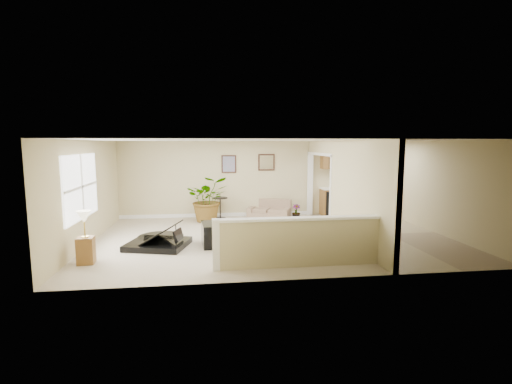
{
  "coord_description": "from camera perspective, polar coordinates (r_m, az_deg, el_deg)",
  "views": [
    {
      "loc": [
        -1.62,
        -9.22,
        2.41
      ],
      "look_at": [
        -0.38,
        0.4,
        1.15
      ],
      "focal_mm": 26.0,
      "sensor_mm": 36.0,
      "label": 1
    }
  ],
  "objects": [
    {
      "name": "pony_half_wall",
      "position": [
        7.38,
        6.25,
        -7.5
      ],
      "size": [
        3.42,
        0.22,
        1.0
      ],
      "color": "#C5B786",
      "rests_on": "floor"
    },
    {
      "name": "loveseat",
      "position": [
        12.26,
        2.01,
        -2.54
      ],
      "size": [
        1.64,
        1.27,
        0.77
      ],
      "rotation": [
        0.0,
        0.0,
        -0.42
      ],
      "color": "#94765E",
      "rests_on": "floor"
    },
    {
      "name": "kitchen_cabinets",
      "position": [
        12.98,
        14.48,
        0.37
      ],
      "size": [
        2.36,
        0.65,
        2.33
      ],
      "color": "olive",
      "rests_on": "floor"
    },
    {
      "name": "accent_table",
      "position": [
        12.01,
        -5.52,
        -2.03
      ],
      "size": [
        0.48,
        0.48,
        0.7
      ],
      "color": "black",
      "rests_on": "floor"
    },
    {
      "name": "back_wall",
      "position": [
        12.39,
        0.21,
        2.05
      ],
      "size": [
        9.0,
        0.04,
        2.5
      ],
      "primitive_type": "cube",
      "color": "#C5B786",
      "rests_on": "floor"
    },
    {
      "name": "kitchen_vinyl",
      "position": [
        10.66,
        19.58,
        -6.06
      ],
      "size": [
        2.7,
        6.0,
        0.01
      ],
      "primitive_type": "cube",
      "color": "gray",
      "rests_on": "floor"
    },
    {
      "name": "small_plant",
      "position": [
        12.04,
        6.19,
        -3.19
      ],
      "size": [
        0.3,
        0.3,
        0.47
      ],
      "color": "black",
      "rests_on": "floor"
    },
    {
      "name": "lamp_stand",
      "position": [
        8.28,
        -24.77,
        -6.91
      ],
      "size": [
        0.34,
        0.34,
        1.08
      ],
      "color": "olive",
      "rests_on": "floor"
    },
    {
      "name": "floor",
      "position": [
        9.67,
        2.56,
        -7.02
      ],
      "size": [
        9.0,
        9.0,
        0.0
      ],
      "primitive_type": "plane",
      "color": "beige",
      "rests_on": "ground"
    },
    {
      "name": "wall_mirror",
      "position": [
        12.36,
        1.62,
        4.59
      ],
      "size": [
        0.55,
        0.04,
        0.55
      ],
      "color": "#361C13",
      "rests_on": "back_wall"
    },
    {
      "name": "left_wall",
      "position": [
        9.73,
        -24.49,
        -0.1
      ],
      "size": [
        0.04,
        6.0,
        2.5
      ],
      "primitive_type": "cube",
      "color": "#C5B786",
      "rests_on": "floor"
    },
    {
      "name": "piano",
      "position": [
        9.11,
        -15.04,
        -4.8
      ],
      "size": [
        1.78,
        1.78,
        1.25
      ],
      "rotation": [
        0.0,
        0.0,
        -0.27
      ],
      "color": "black",
      "rests_on": "floor"
    },
    {
      "name": "interior_partition",
      "position": [
        10.15,
        12.42,
        0.5
      ],
      "size": [
        0.18,
        5.99,
        2.5
      ],
      "color": "#C5B786",
      "rests_on": "floor"
    },
    {
      "name": "right_wall",
      "position": [
        11.13,
        26.08,
        0.68
      ],
      "size": [
        0.04,
        6.0,
        2.5
      ],
      "primitive_type": "cube",
      "color": "#C5B786",
      "rests_on": "floor"
    },
    {
      "name": "front_wall",
      "position": [
        6.54,
        7.14,
        -2.88
      ],
      "size": [
        9.0,
        0.04,
        2.5
      ],
      "primitive_type": "cube",
      "color": "#C5B786",
      "rests_on": "floor"
    },
    {
      "name": "piano_bench",
      "position": [
        8.93,
        -6.93,
        -6.51
      ],
      "size": [
        0.48,
        0.84,
        0.54
      ],
      "primitive_type": "cube",
      "rotation": [
        0.0,
        0.0,
        0.09
      ],
      "color": "black",
      "rests_on": "floor"
    },
    {
      "name": "palm_plant",
      "position": [
        11.59,
        -7.38,
        -1.12
      ],
      "size": [
        1.35,
        1.19,
        1.43
      ],
      "color": "black",
      "rests_on": "floor"
    },
    {
      "name": "wall_art_left",
      "position": [
        12.23,
        -4.19,
        4.31
      ],
      "size": [
        0.48,
        0.04,
        0.58
      ],
      "color": "#361C13",
      "rests_on": "back_wall"
    },
    {
      "name": "ceiling",
      "position": [
        9.37,
        2.65,
        7.96
      ],
      "size": [
        9.0,
        6.0,
        0.04
      ],
      "primitive_type": "cube",
      "color": "silver",
      "rests_on": "back_wall"
    },
    {
      "name": "left_window",
      "position": [
        9.23,
        -25.37,
        0.73
      ],
      "size": [
        0.05,
        2.15,
        1.45
      ],
      "primitive_type": "cube",
      "color": "white",
      "rests_on": "left_wall"
    }
  ]
}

